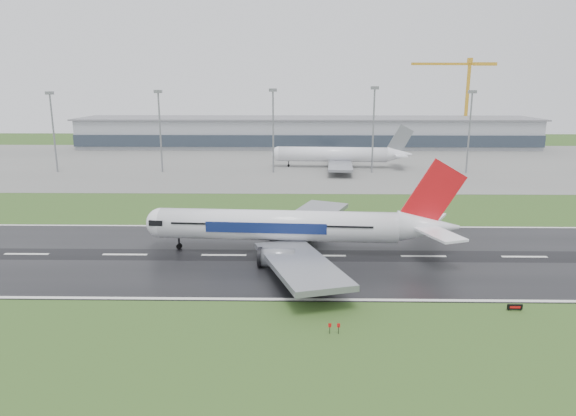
{
  "coord_description": "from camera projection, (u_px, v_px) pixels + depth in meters",
  "views": [
    {
      "loc": [
        -5.38,
        -99.26,
        33.69
      ],
      "look_at": [
        -7.29,
        12.0,
        7.0
      ],
      "focal_mm": 32.51,
      "sensor_mm": 36.0,
      "label": 1
    }
  ],
  "objects": [
    {
      "name": "runway",
      "position": [
        323.0,
        256.0,
        104.26
      ],
      "size": [
        400.0,
        45.0,
        0.1
      ],
      "primitive_type": "cube",
      "color": "black",
      "rests_on": "ground"
    },
    {
      "name": "floodmast_4",
      "position": [
        469.0,
        134.0,
        197.0
      ],
      "size": [
        0.64,
        0.64,
        30.0
      ],
      "primitive_type": "cylinder",
      "color": "gray",
      "rests_on": "ground"
    },
    {
      "name": "main_airliner",
      "position": [
        300.0,
        207.0,
        104.42
      ],
      "size": [
        67.0,
        64.19,
        18.67
      ],
      "primitive_type": null,
      "rotation": [
        0.0,
        0.0,
        -0.06
      ],
      "color": "white",
      "rests_on": "runway"
    },
    {
      "name": "parked_airliner",
      "position": [
        339.0,
        147.0,
        211.99
      ],
      "size": [
        61.52,
        57.79,
        17.02
      ],
      "primitive_type": null,
      "rotation": [
        0.0,
        0.0,
        -0.07
      ],
      "color": "white",
      "rests_on": "apron"
    },
    {
      "name": "runway_sign",
      "position": [
        515.0,
        307.0,
        79.15
      ],
      "size": [
        2.3,
        0.76,
        1.04
      ],
      "primitive_type": null,
      "rotation": [
        0.0,
        0.0,
        0.22
      ],
      "color": "black",
      "rests_on": "ground"
    },
    {
      "name": "floodmast_3",
      "position": [
        373.0,
        132.0,
        197.45
      ],
      "size": [
        0.64,
        0.64,
        31.42
      ],
      "primitive_type": "cylinder",
      "color": "gray",
      "rests_on": "ground"
    },
    {
      "name": "floodmast_2",
      "position": [
        273.0,
        133.0,
        198.18
      ],
      "size": [
        0.64,
        0.64,
        30.61
      ],
      "primitive_type": "cylinder",
      "color": "gray",
      "rests_on": "ground"
    },
    {
      "name": "apron",
      "position": [
        309.0,
        163.0,
        225.8
      ],
      "size": [
        400.0,
        130.0,
        0.08
      ],
      "primitive_type": "cube",
      "color": "slate",
      "rests_on": "ground"
    },
    {
      "name": "floodmast_0",
      "position": [
        54.0,
        134.0,
        199.71
      ],
      "size": [
        0.64,
        0.64,
        29.52
      ],
      "primitive_type": "cylinder",
      "color": "gray",
      "rests_on": "ground"
    },
    {
      "name": "terminal",
      "position": [
        307.0,
        133.0,
        282.4
      ],
      "size": [
        240.0,
        36.0,
        15.0
      ],
      "primitive_type": "cube",
      "color": "#91959B",
      "rests_on": "ground"
    },
    {
      "name": "tower_crane",
      "position": [
        467.0,
        102.0,
        291.75
      ],
      "size": [
        47.91,
        5.87,
        47.0
      ],
      "primitive_type": null,
      "rotation": [
        0.0,
        0.0,
        0.07
      ],
      "color": "gold",
      "rests_on": "ground"
    },
    {
      "name": "ground",
      "position": [
        323.0,
        256.0,
        104.28
      ],
      "size": [
        520.0,
        520.0,
        0.0
      ],
      "primitive_type": "plane",
      "color": "#2C4C1B",
      "rests_on": "ground"
    },
    {
      "name": "floodmast_1",
      "position": [
        160.0,
        133.0,
        198.96
      ],
      "size": [
        0.64,
        0.64,
        30.07
      ],
      "primitive_type": "cylinder",
      "color": "gray",
      "rests_on": "ground"
    }
  ]
}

